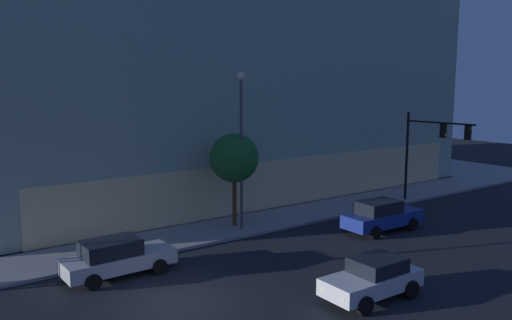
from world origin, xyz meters
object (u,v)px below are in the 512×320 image
object	(u,v)px
traffic_light_far_corner	(431,141)
sidewalk_tree	(234,158)
modern_building	(201,75)
car_silver	(117,257)
car_white	(373,278)
car_blue	(381,216)
street_lamp_sidewalk	(241,133)

from	to	relation	value
traffic_light_far_corner	sidewalk_tree	xyz separation A→B (m)	(-13.38, 3.18, -0.36)
modern_building	traffic_light_far_corner	distance (m)	18.77
sidewalk_tree	car_silver	bearing A→B (deg)	-158.02
sidewalk_tree	car_white	bearing A→B (deg)	-95.17
car_silver	car_blue	size ratio (longest dim) A/B	0.98
traffic_light_far_corner	sidewalk_tree	world-z (taller)	traffic_light_far_corner
sidewalk_tree	car_white	xyz separation A→B (m)	(-1.01, -11.18, -3.20)
street_lamp_sidewalk	car_blue	world-z (taller)	street_lamp_sidewalk
street_lamp_sidewalk	car_silver	distance (m)	9.68
street_lamp_sidewalk	car_white	xyz separation A→B (m)	(-0.98, -10.43, -4.68)
street_lamp_sidewalk	car_blue	size ratio (longest dim) A/B	1.77
traffic_light_far_corner	street_lamp_sidewalk	xyz separation A→B (m)	(-13.41, 2.42, 1.12)
traffic_light_far_corner	car_blue	xyz separation A→B (m)	(-7.11, -2.10, -3.48)
modern_building	traffic_light_far_corner	size ratio (longest dim) A/B	6.04
sidewalk_tree	car_silver	xyz separation A→B (m)	(-8.13, -3.28, -3.18)
car_white	modern_building	bearing A→B (deg)	75.19
traffic_light_far_corner	car_white	world-z (taller)	traffic_light_far_corner
sidewalk_tree	modern_building	bearing A→B (deg)	67.66
traffic_light_far_corner	car_silver	bearing A→B (deg)	-179.72
street_lamp_sidewalk	sidewalk_tree	xyz separation A→B (m)	(0.03, 0.76, -1.48)
car_white	car_blue	distance (m)	9.38
car_silver	car_white	bearing A→B (deg)	-47.96
car_silver	sidewalk_tree	bearing A→B (deg)	21.98
modern_building	car_blue	size ratio (longest dim) A/B	7.54
modern_building	sidewalk_tree	xyz separation A→B (m)	(-5.45, -13.26, -4.75)
modern_building	traffic_light_far_corner	xyz separation A→B (m)	(7.93, -16.44, -4.39)
sidewalk_tree	street_lamp_sidewalk	bearing A→B (deg)	-92.36
traffic_light_far_corner	modern_building	bearing A→B (deg)	115.75
modern_building	car_white	world-z (taller)	modern_building
sidewalk_tree	car_silver	distance (m)	9.33
street_lamp_sidewalk	sidewalk_tree	world-z (taller)	street_lamp_sidewalk
street_lamp_sidewalk	car_white	size ratio (longest dim) A/B	2.10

